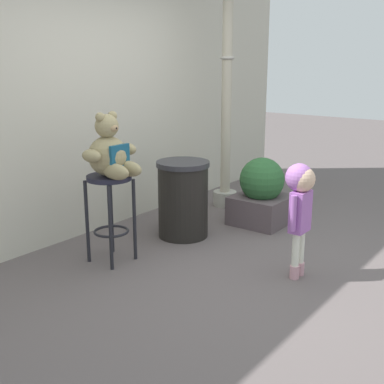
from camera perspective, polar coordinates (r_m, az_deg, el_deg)
The scene contains 8 objects.
ground_plane at distance 4.46m, azimuth 5.22°, elevation -8.69°, with size 24.00×24.00×0.00m, color #605656.
building_wall at distance 5.36m, azimuth -12.61°, elevation 14.87°, with size 7.23×0.30×3.62m, color beige.
bar_stool_with_teddy at distance 4.50m, azimuth -9.31°, elevation -0.95°, with size 0.40×0.40×0.80m.
teddy_bear at distance 4.38m, azimuth -9.28°, elevation 4.38°, with size 0.54×0.48×0.55m.
child_walking at distance 4.16m, azimuth 12.21°, elevation -0.44°, with size 0.31×0.25×0.97m.
trash_bin at distance 5.12m, azimuth -1.03°, elevation -0.79°, with size 0.54×0.54×0.79m.
lamppost at distance 6.09m, azimuth 3.94°, elevation 9.90°, with size 0.29×0.29×3.11m.
planter_with_shrub at distance 5.58m, azimuth 7.90°, elevation -0.23°, with size 0.58×0.58×0.74m.
Camera 1 is at (-3.49, -2.15, 1.78)m, focal length 46.91 mm.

